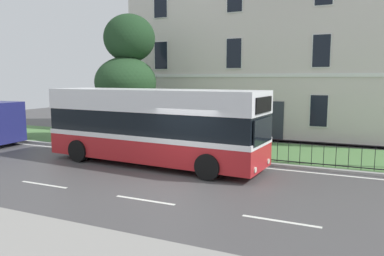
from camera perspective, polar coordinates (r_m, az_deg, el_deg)
ground_plane at (r=13.64m, az=-1.14°, el=-7.72°), size 60.00×56.00×0.18m
georgian_townhouse at (r=26.27m, az=14.95°, el=13.20°), size 19.66×9.68×12.26m
iron_verge_railing at (r=16.21m, az=8.21°, el=-3.03°), size 18.31×0.04×0.97m
evergreen_tree at (r=21.21m, az=-9.80°, el=5.18°), size 4.37×4.37×7.44m
single_decker_bus at (r=15.56m, az=-6.02°, el=0.42°), size 9.65×3.09×3.15m
litter_bin at (r=18.89m, az=-6.84°, el=-1.37°), size 0.55×0.55×1.09m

